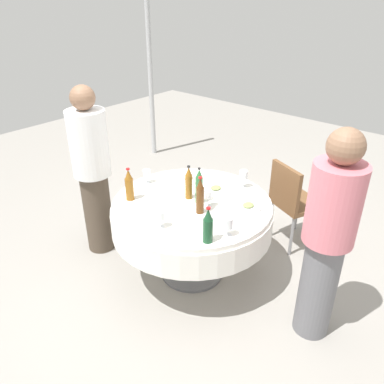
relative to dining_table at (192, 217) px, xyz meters
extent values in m
plane|color=gray|center=(0.00, 0.00, -0.59)|extent=(10.00, 10.00, 0.00)
cylinder|color=white|center=(0.00, 0.00, 0.13)|extent=(1.32, 1.32, 0.04)
cylinder|color=white|center=(0.00, 0.00, 0.00)|extent=(1.35, 1.35, 0.22)
cylinder|color=slate|center=(0.00, 0.00, -0.35)|extent=(0.14, 0.14, 0.48)
cylinder|color=slate|center=(0.00, 0.00, -0.58)|extent=(0.56, 0.56, 0.03)
cylinder|color=#2D6B38|center=(-0.03, 0.05, 0.27)|extent=(0.06, 0.06, 0.23)
cone|color=#2D6B38|center=(-0.03, 0.05, 0.41)|extent=(0.05, 0.05, 0.07)
cylinder|color=black|center=(-0.03, 0.05, 0.45)|extent=(0.02, 0.02, 0.01)
cylinder|color=#194728|center=(0.35, 0.45, 0.24)|extent=(0.07, 0.07, 0.18)
cone|color=#194728|center=(0.35, 0.45, 0.37)|extent=(0.06, 0.06, 0.08)
cylinder|color=red|center=(0.35, 0.45, 0.42)|extent=(0.03, 0.03, 0.01)
cylinder|color=#8C5619|center=(0.30, -0.42, 0.24)|extent=(0.07, 0.07, 0.19)
cone|color=#8C5619|center=(0.30, -0.42, 0.38)|extent=(0.06, 0.06, 0.08)
cylinder|color=red|center=(0.30, -0.42, 0.43)|extent=(0.03, 0.03, 0.01)
cylinder|color=#8C5619|center=(-0.03, -0.07, 0.26)|extent=(0.06, 0.06, 0.21)
cone|color=#8C5619|center=(-0.03, -0.07, 0.40)|extent=(0.05, 0.05, 0.07)
cylinder|color=black|center=(-0.03, -0.07, 0.44)|extent=(0.02, 0.02, 0.01)
cylinder|color=#593314|center=(0.09, 0.16, 0.26)|extent=(0.06, 0.06, 0.22)
cone|color=#593314|center=(0.09, 0.16, 0.41)|extent=(0.06, 0.06, 0.08)
cylinder|color=red|center=(0.09, 0.16, 0.45)|extent=(0.03, 0.03, 0.01)
cylinder|color=white|center=(-0.50, 0.17, 0.15)|extent=(0.06, 0.06, 0.00)
cylinder|color=white|center=(-0.50, 0.17, 0.19)|extent=(0.01, 0.01, 0.08)
cylinder|color=white|center=(-0.50, 0.17, 0.27)|extent=(0.07, 0.07, 0.07)
cylinder|color=gold|center=(-0.50, 0.17, 0.25)|extent=(0.06, 0.06, 0.03)
cylinder|color=white|center=(0.00, -0.54, 0.15)|extent=(0.06, 0.06, 0.00)
cylinder|color=white|center=(0.00, -0.54, 0.18)|extent=(0.01, 0.01, 0.06)
cylinder|color=white|center=(0.00, -0.54, 0.25)|extent=(0.07, 0.07, 0.06)
cylinder|color=gold|center=(0.00, -0.54, 0.23)|extent=(0.06, 0.06, 0.02)
cylinder|color=white|center=(-0.03, 0.15, 0.15)|extent=(0.06, 0.06, 0.00)
cylinder|color=white|center=(-0.03, 0.15, 0.19)|extent=(0.01, 0.01, 0.08)
cylinder|color=white|center=(-0.03, 0.15, 0.26)|extent=(0.06, 0.06, 0.06)
cylinder|color=maroon|center=(-0.03, 0.15, 0.25)|extent=(0.05, 0.05, 0.02)
cylinder|color=white|center=(0.44, 0.07, 0.15)|extent=(0.06, 0.06, 0.00)
cylinder|color=white|center=(0.44, 0.07, 0.19)|extent=(0.01, 0.01, 0.07)
cylinder|color=white|center=(0.44, 0.07, 0.25)|extent=(0.07, 0.07, 0.06)
cylinder|color=maroon|center=(0.44, 0.07, 0.24)|extent=(0.06, 0.06, 0.02)
cylinder|color=white|center=(0.20, 0.51, 0.15)|extent=(0.06, 0.06, 0.00)
cylinder|color=white|center=(0.20, 0.51, 0.18)|extent=(0.01, 0.01, 0.06)
cylinder|color=white|center=(0.20, 0.51, 0.26)|extent=(0.07, 0.07, 0.08)
cylinder|color=white|center=(-0.29, 0.02, 0.16)|extent=(0.21, 0.21, 0.02)
ellipsoid|color=#8C9E59|center=(-0.29, 0.02, 0.18)|extent=(0.10, 0.08, 0.02)
cylinder|color=white|center=(-0.22, 0.41, 0.16)|extent=(0.21, 0.21, 0.02)
ellipsoid|color=#8C9E59|center=(-0.22, 0.41, 0.18)|extent=(0.09, 0.08, 0.02)
cylinder|color=white|center=(-0.28, -0.29, 0.16)|extent=(0.21, 0.21, 0.02)
ellipsoid|color=tan|center=(-0.28, -0.29, 0.18)|extent=(0.09, 0.08, 0.02)
cube|color=silver|center=(0.26, -0.04, 0.15)|extent=(0.18, 0.02, 0.00)
cylinder|color=#4C3F33|center=(0.29, -0.95, -0.19)|extent=(0.26, 0.26, 0.80)
cylinder|color=white|center=(0.29, -0.95, 0.51)|extent=(0.34, 0.34, 0.59)
sphere|color=#8C664C|center=(0.29, -0.95, 0.91)|extent=(0.21, 0.21, 0.21)
cylinder|color=slate|center=(-0.10, 1.11, -0.18)|extent=(0.26, 0.26, 0.81)
cylinder|color=#D8727F|center=(-0.10, 1.11, 0.50)|extent=(0.34, 0.34, 0.56)
sphere|color=#8C664C|center=(-0.10, 1.11, 0.89)|extent=(0.23, 0.23, 0.23)
cube|color=brown|center=(-1.05, 0.46, -0.14)|extent=(0.53, 0.53, 0.04)
cube|color=brown|center=(-0.88, 0.38, 0.07)|extent=(0.20, 0.38, 0.42)
cylinder|color=gray|center=(-1.13, 0.68, -0.38)|extent=(0.03, 0.03, 0.43)
cylinder|color=gray|center=(-1.27, 0.37, -0.38)|extent=(0.03, 0.03, 0.43)
cylinder|color=gray|center=(-0.82, 0.54, -0.38)|extent=(0.03, 0.03, 0.43)
cylinder|color=gray|center=(-0.96, 0.23, -0.38)|extent=(0.03, 0.03, 0.43)
cylinder|color=#B2B5B7|center=(-1.79, -2.34, 0.63)|extent=(0.07, 0.07, 2.44)
camera|label=1|loc=(2.09, 1.81, 1.72)|focal=35.99mm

